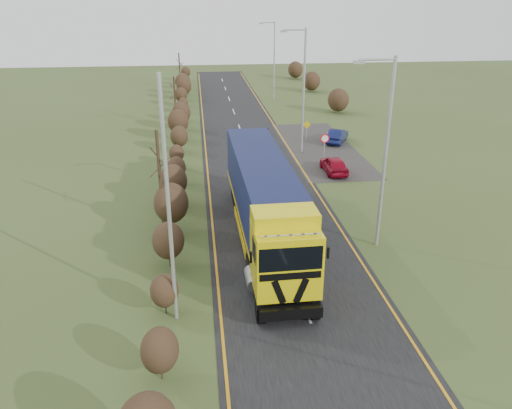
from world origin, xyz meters
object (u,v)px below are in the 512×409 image
Objects in this scene: lorry at (264,198)px; car_blue_sedan at (337,136)px; car_red_hatchback at (334,165)px; streetlight_near at (384,147)px; speed_sign at (325,143)px.

car_blue_sedan is (9.43, 19.27, -1.94)m from lorry.
car_blue_sedan is at bearing -107.55° from car_red_hatchback.
lorry is 4.32× the size of car_red_hatchback.
lorry is 13.00m from car_red_hatchback.
lorry is 6.73m from streetlight_near.
speed_sign is at bearing 87.47° from streetlight_near.
streetlight_near is at bearing -12.25° from lorry.
speed_sign is at bearing 61.84° from lorry.
streetlight_near reaches higher than speed_sign.
streetlight_near is at bearing -92.53° from speed_sign.
streetlight_near is 3.85× the size of speed_sign.
lorry is at bearing 56.99° from car_red_hatchback.
streetlight_near is (5.92, -1.19, 2.97)m from lorry.
streetlight_near reaches higher than lorry.
speed_sign is (-2.90, -6.60, 1.22)m from car_blue_sedan.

